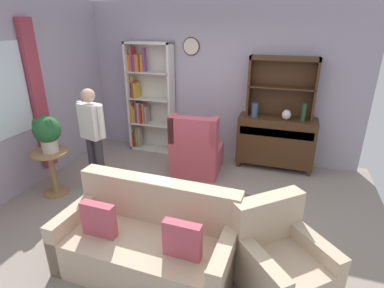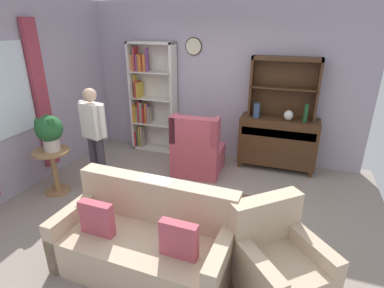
{
  "view_description": "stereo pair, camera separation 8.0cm",
  "coord_description": "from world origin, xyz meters",
  "px_view_note": "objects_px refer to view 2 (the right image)",
  "views": [
    {
      "loc": [
        1.27,
        -3.32,
        2.45
      ],
      "look_at": [
        0.1,
        0.2,
        0.95
      ],
      "focal_mm": 28.61,
      "sensor_mm": 36.0,
      "label": 1
    },
    {
      "loc": [
        1.34,
        -3.29,
        2.45
      ],
      "look_at": [
        0.1,
        0.2,
        0.95
      ],
      "focal_mm": 28.61,
      "sensor_mm": 36.0,
      "label": 2
    }
  ],
  "objects_px": {
    "armchair_floral": "(278,264)",
    "bottle_wine": "(306,113)",
    "person_reading": "(94,131)",
    "vase_tall": "(257,110)",
    "plant_stand": "(54,167)",
    "potted_plant_large": "(49,130)",
    "book_stack": "(176,193)",
    "bookshelf": "(150,98)",
    "wingback_chair": "(197,152)",
    "vase_round": "(288,115)",
    "couch_floral": "(146,241)",
    "sideboard_hutch": "(285,79)",
    "sideboard": "(278,141)",
    "coffee_table": "(185,204)"
  },
  "relations": [
    {
      "from": "bookshelf",
      "to": "potted_plant_large",
      "type": "bearing_deg",
      "value": -105.43
    },
    {
      "from": "vase_tall",
      "to": "sideboard_hutch",
      "type": "bearing_deg",
      "value": 25.89
    },
    {
      "from": "armchair_floral",
      "to": "sideboard_hutch",
      "type": "bearing_deg",
      "value": 95.26
    },
    {
      "from": "plant_stand",
      "to": "couch_floral",
      "type": "bearing_deg",
      "value": -24.44
    },
    {
      "from": "vase_round",
      "to": "couch_floral",
      "type": "relative_size",
      "value": 0.09
    },
    {
      "from": "bottle_wine",
      "to": "person_reading",
      "type": "bearing_deg",
      "value": -153.38
    },
    {
      "from": "bottle_wine",
      "to": "book_stack",
      "type": "bearing_deg",
      "value": -125.21
    },
    {
      "from": "armchair_floral",
      "to": "coffee_table",
      "type": "bearing_deg",
      "value": 153.73
    },
    {
      "from": "vase_round",
      "to": "bottle_wine",
      "type": "relative_size",
      "value": 0.56
    },
    {
      "from": "vase_tall",
      "to": "plant_stand",
      "type": "height_order",
      "value": "vase_tall"
    },
    {
      "from": "potted_plant_large",
      "to": "book_stack",
      "type": "bearing_deg",
      "value": -4.5
    },
    {
      "from": "armchair_floral",
      "to": "bottle_wine",
      "type": "bearing_deg",
      "value": 87.22
    },
    {
      "from": "bookshelf",
      "to": "book_stack",
      "type": "xyz_separation_m",
      "value": [
        1.44,
        -2.2,
        -0.58
      ]
    },
    {
      "from": "sideboard",
      "to": "armchair_floral",
      "type": "relative_size",
      "value": 1.2
    },
    {
      "from": "vase_round",
      "to": "armchair_floral",
      "type": "distance_m",
      "value": 2.76
    },
    {
      "from": "vase_round",
      "to": "sideboard",
      "type": "bearing_deg",
      "value": 152.83
    },
    {
      "from": "vase_tall",
      "to": "bottle_wine",
      "type": "bearing_deg",
      "value": -0.66
    },
    {
      "from": "book_stack",
      "to": "sideboard",
      "type": "bearing_deg",
      "value": 63.82
    },
    {
      "from": "wingback_chair",
      "to": "armchair_floral",
      "type": "bearing_deg",
      "value": -54.02
    },
    {
      "from": "plant_stand",
      "to": "coffee_table",
      "type": "bearing_deg",
      "value": -4.96
    },
    {
      "from": "couch_floral",
      "to": "plant_stand",
      "type": "height_order",
      "value": "couch_floral"
    },
    {
      "from": "bookshelf",
      "to": "couch_floral",
      "type": "height_order",
      "value": "bookshelf"
    },
    {
      "from": "potted_plant_large",
      "to": "vase_round",
      "type": "bearing_deg",
      "value": 30.79
    },
    {
      "from": "potted_plant_large",
      "to": "book_stack",
      "type": "relative_size",
      "value": 2.8
    },
    {
      "from": "armchair_floral",
      "to": "book_stack",
      "type": "bearing_deg",
      "value": 154.7
    },
    {
      "from": "vase_round",
      "to": "bookshelf",
      "type": "bearing_deg",
      "value": 176.67
    },
    {
      "from": "sideboard",
      "to": "potted_plant_large",
      "type": "relative_size",
      "value": 2.46
    },
    {
      "from": "book_stack",
      "to": "bookshelf",
      "type": "bearing_deg",
      "value": 123.21
    },
    {
      "from": "sideboard_hutch",
      "to": "armchair_floral",
      "type": "distance_m",
      "value": 3.12
    },
    {
      "from": "bottle_wine",
      "to": "vase_round",
      "type": "bearing_deg",
      "value": 175.05
    },
    {
      "from": "coffee_table",
      "to": "potted_plant_large",
      "type": "bearing_deg",
      "value": 174.62
    },
    {
      "from": "bottle_wine",
      "to": "plant_stand",
      "type": "bearing_deg",
      "value": -151.42
    },
    {
      "from": "wingback_chair",
      "to": "couch_floral",
      "type": "bearing_deg",
      "value": -85.09
    },
    {
      "from": "bookshelf",
      "to": "bottle_wine",
      "type": "xyz_separation_m",
      "value": [
        2.87,
        -0.17,
        0.03
      ]
    },
    {
      "from": "vase_tall",
      "to": "armchair_floral",
      "type": "xyz_separation_m",
      "value": [
        0.65,
        -2.65,
        -0.75
      ]
    },
    {
      "from": "sideboard",
      "to": "couch_floral",
      "type": "relative_size",
      "value": 0.71
    },
    {
      "from": "couch_floral",
      "to": "plant_stand",
      "type": "xyz_separation_m",
      "value": [
        -2.01,
        0.91,
        0.11
      ]
    },
    {
      "from": "plant_stand",
      "to": "bottle_wine",
      "type": "bearing_deg",
      "value": 28.58
    },
    {
      "from": "plant_stand",
      "to": "person_reading",
      "type": "distance_m",
      "value": 0.8
    },
    {
      "from": "bookshelf",
      "to": "wingback_chair",
      "type": "relative_size",
      "value": 2.0
    },
    {
      "from": "sideboard_hutch",
      "to": "vase_tall",
      "type": "distance_m",
      "value": 0.67
    },
    {
      "from": "armchair_floral",
      "to": "plant_stand",
      "type": "bearing_deg",
      "value": 167.15
    },
    {
      "from": "couch_floral",
      "to": "book_stack",
      "type": "xyz_separation_m",
      "value": [
        0.02,
        0.77,
        0.15
      ]
    },
    {
      "from": "book_stack",
      "to": "person_reading",
      "type": "bearing_deg",
      "value": 160.58
    },
    {
      "from": "bookshelf",
      "to": "plant_stand",
      "type": "height_order",
      "value": "bookshelf"
    },
    {
      "from": "bottle_wine",
      "to": "plant_stand",
      "type": "height_order",
      "value": "bottle_wine"
    },
    {
      "from": "sideboard_hutch",
      "to": "bottle_wine",
      "type": "xyz_separation_m",
      "value": [
        0.39,
        -0.2,
        -0.49
      ]
    },
    {
      "from": "vase_round",
      "to": "potted_plant_large",
      "type": "bearing_deg",
      "value": -149.21
    },
    {
      "from": "sideboard_hutch",
      "to": "potted_plant_large",
      "type": "height_order",
      "value": "sideboard_hutch"
    },
    {
      "from": "plant_stand",
      "to": "book_stack",
      "type": "height_order",
      "value": "plant_stand"
    }
  ]
}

